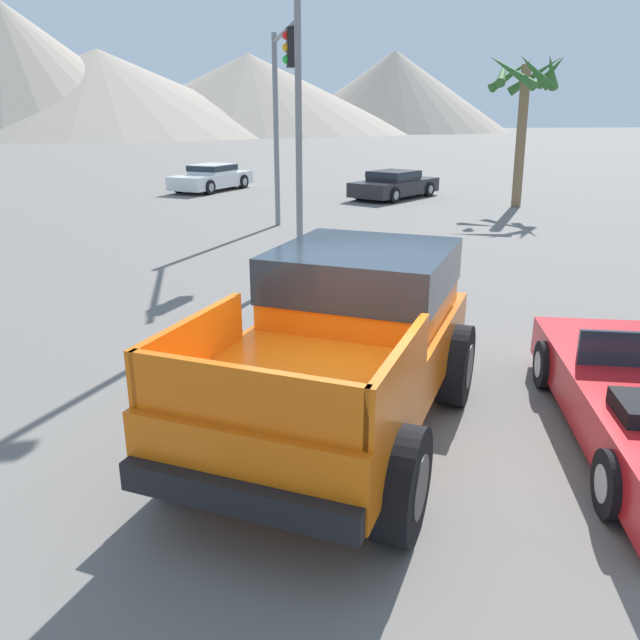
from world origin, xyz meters
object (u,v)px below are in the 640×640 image
Objects in this scene: parked_car_dark at (394,184)px; street_lamp_post at (298,60)px; traffic_light_main at (282,91)px; palm_tree_short at (525,91)px; orange_pickup_truck at (347,334)px; parked_car_white at (212,177)px.

parked_car_dark is 14.33m from street_lamp_post.
traffic_light_main reaches higher than palm_tree_short.
orange_pickup_truck is 0.91× the size of palm_tree_short.
parked_car_white is (-0.92, 23.91, -0.50)m from orange_pickup_truck.
traffic_light_main is (-5.73, -7.52, 3.41)m from parked_car_dark.
orange_pickup_truck is 7.95m from street_lamp_post.
palm_tree_short is at bearing 88.90° from orange_pickup_truck.
palm_tree_short is (9.89, 9.14, -0.22)m from street_lamp_post.
street_lamp_post is (1.52, -16.72, 3.81)m from parked_car_white.
parked_car_dark is 0.98× the size of parked_car_white.
street_lamp_post reaches higher than orange_pickup_truck.
street_lamp_post is 13.47m from palm_tree_short.
parked_car_white is 17.21m from street_lamp_post.
orange_pickup_truck is 19.67m from palm_tree_short.
palm_tree_short reaches higher than orange_pickup_truck.
street_lamp_post is at bearing -3.48° from traffic_light_main.
orange_pickup_truck is 1.08× the size of parked_car_white.
parked_car_dark is 6.23m from palm_tree_short.
parked_car_white is 0.82× the size of traffic_light_main.
palm_tree_short is at bearing -177.45° from parked_car_white.
traffic_light_main is 4.93m from street_lamp_post.
orange_pickup_truck is 0.89× the size of traffic_light_main.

